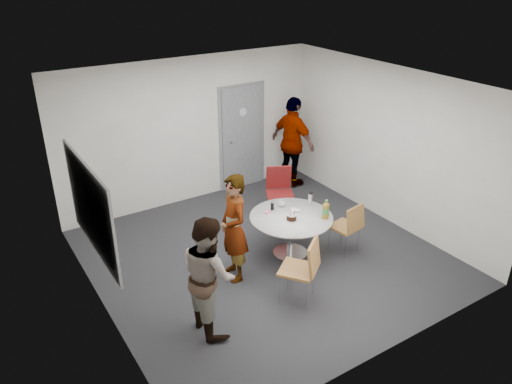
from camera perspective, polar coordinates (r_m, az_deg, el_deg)
floor at (r=7.89m, az=1.02°, el=-7.34°), size 5.00×5.00×0.00m
ceiling at (r=6.81m, az=1.19°, el=12.10°), size 5.00×5.00×0.00m
wall_back at (r=9.29m, az=-7.54°, el=6.91°), size 5.00×0.00×5.00m
wall_left at (r=6.35m, az=-18.07°, el=-3.36°), size 0.00×5.00×5.00m
wall_right at (r=8.79m, az=14.86°, el=5.17°), size 0.00×5.00×5.00m
wall_front at (r=5.59m, az=15.55°, el=-7.18°), size 5.00×0.00×5.00m
door at (r=9.87m, az=-1.60°, el=6.26°), size 1.02×0.17×2.12m
whiteboard at (r=6.49m, az=-18.35°, el=-1.77°), size 0.04×1.90×1.25m
table at (r=7.70m, az=4.25°, el=-3.31°), size 1.27×1.27×0.97m
chair_near_left at (r=6.67m, az=5.59°, el=-8.31°), size 0.65×0.66×0.95m
chair_near_right at (r=7.85m, az=10.61°, el=-3.63°), size 0.46×0.50×0.85m
chair_far at (r=8.72m, az=2.69°, el=0.46°), size 0.63×0.65×0.97m
person_main at (r=7.03m, az=-2.56°, el=-4.17°), size 0.46×0.63×1.61m
person_left at (r=6.14m, az=-5.43°, el=-9.40°), size 0.61×0.77×1.56m
person_right at (r=9.94m, az=4.23°, el=5.65°), size 0.63×1.13×1.83m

